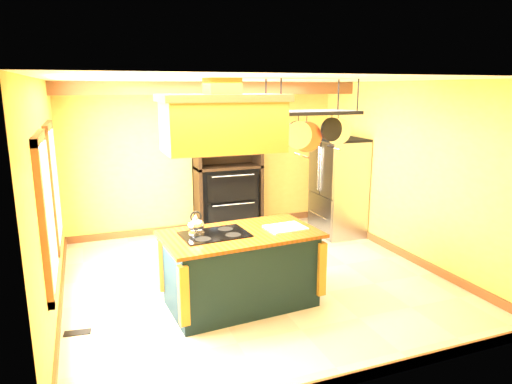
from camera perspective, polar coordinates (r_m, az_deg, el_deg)
floor at (r=6.47m, az=-0.27°, el=-10.76°), size 5.00×5.00×0.00m
ceiling at (r=5.93m, az=-0.30°, el=13.90°), size 5.00×5.00×0.00m
wall_back at (r=8.41m, az=-6.32°, el=4.29°), size 5.00×0.02×2.70m
wall_front at (r=3.90m, az=12.85°, el=-6.10°), size 5.00×0.02×2.70m
wall_left at (r=5.70m, az=-24.52°, el=-0.92°), size 0.02×5.00×2.70m
wall_right at (r=7.30m, az=18.42°, el=2.41°), size 0.02×5.00×2.70m
ceiling_beam at (r=7.54m, az=-4.97°, el=12.80°), size 5.00×0.15×0.20m
window_near at (r=4.91m, az=-24.67°, el=-2.42°), size 0.06×1.06×1.56m
window_far at (r=6.27m, az=-23.96°, el=0.78°), size 0.06×1.06×1.56m
kitchen_island at (r=5.59m, az=-1.94°, el=-9.49°), size 1.91×1.15×1.11m
range_hood at (r=5.12m, az=-4.21°, el=8.85°), size 1.38×0.78×0.80m
pot_rack at (r=5.55m, az=6.87°, el=8.77°), size 1.18×0.55×0.87m
refrigerator at (r=8.26m, az=10.21°, el=0.32°), size 0.74×0.87×1.70m
hutch at (r=8.37m, az=-3.58°, el=0.74°), size 1.20×0.55×2.13m
floor_register at (r=5.52m, az=-21.42°, el=-16.05°), size 0.29×0.15×0.01m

